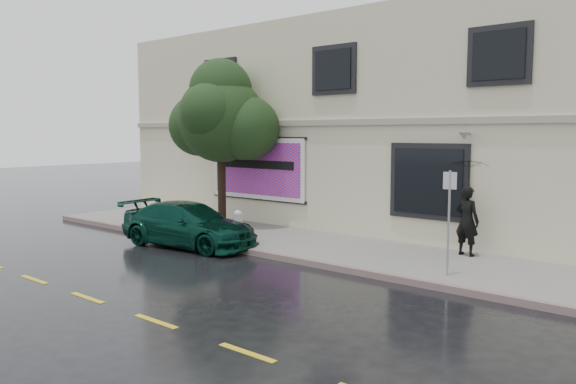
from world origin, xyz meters
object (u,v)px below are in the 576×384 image
Objects in this scene: car at (189,224)px; pedestrian at (467,221)px; street_tree at (221,119)px; fire_hydrant at (238,225)px.

car is 2.44× the size of pedestrian.
street_tree reaches higher than car.
fire_hydrant is at bearing -47.92° from car.
fire_hydrant is (2.41, -1.65, -3.16)m from street_tree.
car is 7.71m from pedestrian.
street_tree is at bearing 146.89° from fire_hydrant.
street_tree is (-8.42, -0.55, 2.69)m from pedestrian.
fire_hydrant is at bearing -34.47° from street_tree.
street_tree is 5.78× the size of fire_hydrant.
street_tree reaches higher than pedestrian.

